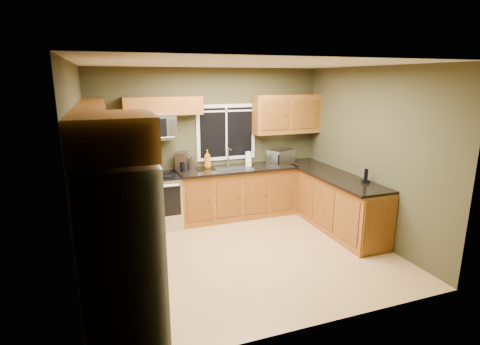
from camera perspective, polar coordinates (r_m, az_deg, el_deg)
floor at (r=5.65m, az=0.75°, el=-12.25°), size 4.20×4.20×0.00m
ceiling at (r=5.07m, az=0.85°, el=16.25°), size 4.20×4.20×0.00m
back_wall at (r=6.88m, az=-4.53°, el=4.37°), size 4.20×0.00×4.20m
front_wall at (r=3.63m, az=10.92°, el=-4.84°), size 4.20×0.00×4.20m
left_wall at (r=4.89m, az=-22.91°, el=-0.78°), size 0.00×3.60×3.60m
right_wall at (r=6.24m, az=19.17°, el=2.61°), size 0.00×3.60×3.60m
window at (r=6.91m, az=-2.11°, el=6.16°), size 1.12×0.03×1.02m
base_cabinets_left at (r=5.61m, az=-18.74°, el=-8.25°), size 0.60×2.65×0.90m
countertop_left at (r=5.45m, az=-18.86°, el=-3.65°), size 0.65×2.65×0.04m
base_cabinets_back at (r=6.93m, az=-0.40°, el=-3.17°), size 2.17×0.60×0.90m
countertop_back at (r=6.78m, az=-0.34°, el=0.57°), size 2.17×0.65×0.04m
base_cabinets_peninsula at (r=6.71m, az=13.65°, el=-4.17°), size 0.60×2.52×0.90m
countertop_peninsula at (r=6.57m, az=13.67°, el=-0.28°), size 0.65×2.50×0.04m
upper_cabinets_left at (r=5.25m, az=-21.43°, el=6.02°), size 0.33×2.65×0.72m
upper_cabinets_back_left at (r=6.45m, az=-11.65°, el=9.93°), size 1.30×0.33×0.30m
upper_cabinets_back_right at (r=7.18m, az=7.11°, el=8.83°), size 1.30×0.33×0.72m
upper_cabinet_over_fridge at (r=3.47m, az=-18.93°, el=5.33°), size 0.72×0.90×0.38m
refrigerator at (r=3.80m, az=-17.53°, el=-11.74°), size 0.74×0.90×1.80m
range at (r=6.58m, az=-12.47°, el=-4.31°), size 0.76×0.69×0.94m
microwave at (r=6.43m, az=-13.23°, el=6.78°), size 0.76×0.41×0.42m
sink at (r=6.75m, az=-1.31°, el=0.79°), size 0.60×0.42×0.36m
toaster_oven at (r=7.09m, az=6.26°, el=2.40°), size 0.54×0.49×0.28m
coffee_maker at (r=6.64m, az=-8.85°, el=1.61°), size 0.27×0.31×0.32m
kettle at (r=6.70m, az=-7.25°, el=1.46°), size 0.16×0.16×0.25m
paper_towel_roll at (r=6.89m, az=1.30°, el=2.09°), size 0.14×0.14×0.29m
soap_bottle_a at (r=6.77m, az=-5.00°, el=2.08°), size 0.15×0.15×0.33m
soap_bottle_b at (r=6.86m, az=1.36°, el=1.66°), size 0.10×0.10×0.18m
cordless_phone at (r=6.12m, az=18.60°, el=-0.86°), size 0.12×0.12×0.22m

